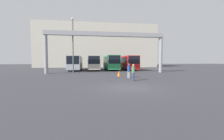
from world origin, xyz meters
TOP-DOWN VIEW (x-y plane):
  - ground_plane at (0.00, 0.00)m, footprint 200.00×200.00m
  - building_backdrop at (0.00, 43.86)m, footprint 40.92×12.00m
  - overhead_gantry at (0.00, 14.24)m, footprint 20.27×0.80m
  - bus_slot_0 at (-6.02, 23.50)m, footprint 2.61×11.22m
  - bus_slot_1 at (-2.01, 23.18)m, footprint 2.47×10.57m
  - bus_slot_2 at (2.01, 22.98)m, footprint 2.57×10.17m
  - bus_slot_3 at (6.02, 23.90)m, footprint 2.56×12.01m
  - pedestrian_mid_right at (1.56, 3.66)m, footprint 0.36×0.36m
  - pedestrian_near_right at (1.77, 6.22)m, footprint 0.36×0.36m
  - traffic_cone at (1.04, 8.62)m, footprint 0.49×0.49m
  - lamp_post at (-5.61, 14.60)m, footprint 0.36×0.36m

SIDE VIEW (x-z plane):
  - ground_plane at x=0.00m, z-range 0.00..0.00m
  - traffic_cone at x=1.04m, z-range 0.00..0.75m
  - pedestrian_mid_right at x=1.56m, z-range 0.05..1.77m
  - pedestrian_near_right at x=1.77m, z-range 0.05..1.81m
  - bus_slot_0 at x=-6.02m, z-range 0.24..3.38m
  - bus_slot_1 at x=-2.01m, z-range 0.24..3.42m
  - bus_slot_3 at x=6.02m, z-range 0.25..3.45m
  - bus_slot_2 at x=2.01m, z-range 0.25..3.54m
  - lamp_post at x=-5.61m, z-range 0.37..9.62m
  - overhead_gantry at x=0.00m, z-range 2.14..9.10m
  - building_backdrop at x=0.00m, z-range 0.00..14.69m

